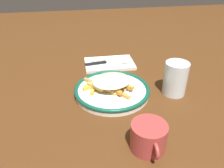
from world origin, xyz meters
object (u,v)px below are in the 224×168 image
(napkin, at_px, (109,64))
(coffee_mug, at_px, (149,137))
(spoon, at_px, (118,63))
(fries_heap, at_px, (110,82))
(knife, at_px, (105,62))
(fork, at_px, (111,59))
(plate, at_px, (112,90))
(water_glass, at_px, (175,78))

(napkin, xyz_separation_m, coffee_mug, (0.48, 0.02, 0.03))
(napkin, relative_size, spoon, 1.37)
(fries_heap, xyz_separation_m, knife, (-0.21, 0.01, -0.03))
(napkin, xyz_separation_m, fork, (-0.03, 0.01, 0.01))
(fries_heap, height_order, knife, fries_heap)
(plate, relative_size, spoon, 1.69)
(spoon, xyz_separation_m, water_glass, (0.23, 0.15, 0.04))
(napkin, distance_m, knife, 0.02)
(knife, height_order, coffee_mug, coffee_mug)
(plate, height_order, spoon, plate)
(spoon, bearing_deg, knife, -112.52)
(plate, height_order, knife, plate)
(napkin, distance_m, fork, 0.03)
(plate, distance_m, napkin, 0.23)
(napkin, xyz_separation_m, spoon, (0.02, 0.03, 0.01))
(fries_heap, distance_m, water_glass, 0.22)
(coffee_mug, bearing_deg, plate, -169.98)
(napkin, distance_m, spoon, 0.04)
(fork, height_order, water_glass, water_glass)
(plate, height_order, coffee_mug, coffee_mug)
(napkin, bearing_deg, knife, -82.04)
(fries_heap, bearing_deg, coffee_mug, 10.60)
(plate, distance_m, fork, 0.26)
(knife, bearing_deg, coffee_mug, 4.24)
(fries_heap, relative_size, knife, 0.86)
(fries_heap, distance_m, coffee_mug, 0.27)
(fork, height_order, spoon, spoon)
(fork, xyz_separation_m, spoon, (0.05, 0.02, 0.00))
(napkin, bearing_deg, fries_heap, -8.54)
(napkin, relative_size, water_glass, 1.82)
(fries_heap, relative_size, napkin, 0.87)
(plate, bearing_deg, spoon, 162.56)
(spoon, xyz_separation_m, coffee_mug, (0.46, -0.02, 0.02))
(plate, relative_size, coffee_mug, 2.28)
(knife, bearing_deg, plate, -2.49)
(fries_heap, relative_size, water_glass, 1.58)
(fries_heap, height_order, water_glass, water_glass)
(fork, distance_m, coffee_mug, 0.51)
(fries_heap, relative_size, spoon, 1.18)
(spoon, distance_m, water_glass, 0.28)
(napkin, relative_size, coffee_mug, 1.84)
(fork, bearing_deg, plate, -9.02)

